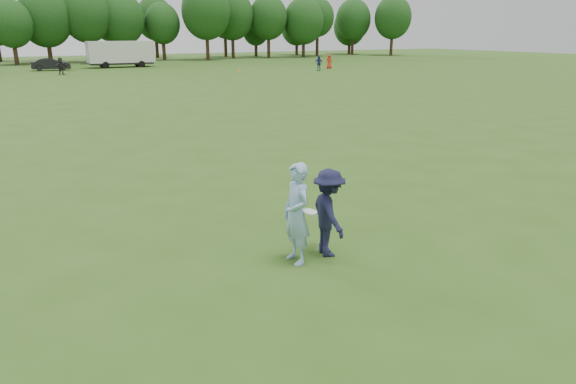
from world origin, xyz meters
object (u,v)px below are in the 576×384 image
object	(u,v)px
player_far_b	(319,63)
player_far_d	(61,66)
thrower	(297,214)
field_cone	(239,70)
cargo_trailer	(121,53)
car_f	(51,64)
player_far_c	(329,62)
defender	(329,213)

from	to	relation	value
player_far_b	player_far_d	distance (m)	27.89
thrower	field_cone	size ratio (longest dim) A/B	6.62
field_cone	cargo_trailer	size ratio (longest dim) A/B	0.03
thrower	player_far_b	size ratio (longest dim) A/B	1.18
car_f	field_cone	bearing A→B (deg)	-119.81
player_far_c	car_f	distance (m)	32.73
cargo_trailer	player_far_d	bearing A→B (deg)	-131.28
thrower	car_f	bearing A→B (deg)	179.12
player_far_b	player_far_c	world-z (taller)	player_far_c
player_far_d	defender	bearing A→B (deg)	-120.46
player_far_c	cargo_trailer	distance (m)	26.29
defender	player_far_c	xyz separation A→B (m)	(30.11, 45.70, -0.03)
thrower	cargo_trailer	xyz separation A→B (m)	(9.36, 60.83, 0.78)
car_f	field_cone	xyz separation A→B (m)	(18.51, -11.92, -0.55)
car_f	thrower	bearing A→B (deg)	-177.96
player_far_d	player_far_b	bearing A→B (deg)	-46.75
defender	player_far_b	distance (m)	51.34
player_far_d	cargo_trailer	size ratio (longest dim) A/B	0.20
player_far_b	player_far_d	size ratio (longest dim) A/B	0.95
player_far_b	cargo_trailer	world-z (taller)	cargo_trailer
thrower	player_far_d	distance (m)	51.64
defender	player_far_c	bearing A→B (deg)	-22.30
field_cone	cargo_trailer	xyz separation A→B (m)	(-10.10, 13.72, 1.63)
thrower	car_f	world-z (taller)	thrower
defender	player_far_b	bearing A→B (deg)	-20.96
thrower	field_cone	distance (m)	50.98
player_far_c	player_far_d	size ratio (longest dim) A/B	0.96
player_far_c	cargo_trailer	bearing A→B (deg)	-12.87
player_far_b	player_far_c	bearing A→B (deg)	88.90
field_cone	thrower	bearing A→B (deg)	-112.45
player_far_d	cargo_trailer	world-z (taller)	cargo_trailer
field_cone	car_f	bearing A→B (deg)	147.22
defender	player_far_d	world-z (taller)	player_far_d
car_f	cargo_trailer	xyz separation A→B (m)	(8.41, 1.80, 1.08)
player_far_b	player_far_c	xyz separation A→B (m)	(2.87, 2.17, 0.01)
player_far_c	defender	bearing A→B (deg)	78.96
thrower	cargo_trailer	distance (m)	61.55
player_far_b	car_f	size ratio (longest dim) A/B	0.40
player_far_b	player_far_c	size ratio (longest dim) A/B	0.99
thrower	player_far_b	distance (m)	51.72
player_far_b	car_f	bearing A→B (deg)	-158.06
thrower	player_far_d	bearing A→B (deg)	178.62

